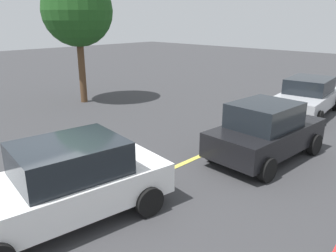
# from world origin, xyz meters

# --- Properties ---
(ground_plane) EXTENTS (80.00, 80.00, 0.00)m
(ground_plane) POSITION_xyz_m (0.00, 0.00, 0.00)
(ground_plane) COLOR #38383A
(lane_marking_centre) EXTENTS (28.00, 0.16, 0.01)m
(lane_marking_centre) POSITION_xyz_m (3.00, 0.00, 0.01)
(lane_marking_centre) COLOR #E0D14C
(car_white_behind_van) EXTENTS (4.56, 2.54, 1.65)m
(car_white_behind_van) POSITION_xyz_m (0.11, -0.12, 0.83)
(car_white_behind_van) COLOR white
(car_white_behind_van) RESTS_ON ground_plane
(car_silver_far_lane) EXTENTS (4.68, 2.49, 1.55)m
(car_silver_far_lane) POSITION_xyz_m (11.50, -0.28, 0.79)
(car_silver_far_lane) COLOR #B7BABF
(car_silver_far_lane) RESTS_ON ground_plane
(car_black_crossing) EXTENTS (3.96, 2.14, 1.71)m
(car_black_crossing) POSITION_xyz_m (5.83, -1.43, 0.84)
(car_black_crossing) COLOR black
(car_black_crossing) RESTS_ON ground_plane
(tree_left_verge) EXTENTS (3.26, 3.26, 5.94)m
(tree_left_verge) POSITION_xyz_m (6.00, 8.56, 4.29)
(tree_left_verge) COLOR #513823
(tree_left_verge) RESTS_ON ground_plane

